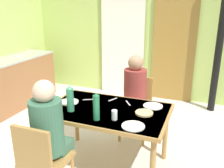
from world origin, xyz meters
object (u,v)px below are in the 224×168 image
(kitchen_counter, at_px, (12,83))
(chair_near_diner, at_px, (42,160))
(dining_table, at_px, (107,115))
(water_bottle_green_near, at_px, (96,107))
(person_far_diner, at_px, (135,88))
(person_near_diner, at_px, (48,125))
(water_bottle_green_far, at_px, (70,99))
(chair_far_diner, at_px, (137,104))

(kitchen_counter, distance_m, chair_near_diner, 2.70)
(kitchen_counter, xyz_separation_m, dining_table, (2.32, -1.02, 0.20))
(water_bottle_green_near, bearing_deg, person_far_diner, 82.10)
(kitchen_counter, xyz_separation_m, person_near_diner, (2.00, -1.67, 0.33))
(kitchen_counter, distance_m, water_bottle_green_near, 2.69)
(person_far_diner, bearing_deg, water_bottle_green_near, 82.10)
(kitchen_counter, xyz_separation_m, chair_near_diner, (2.00, -1.80, 0.05))
(person_near_diner, relative_size, water_bottle_green_far, 2.61)
(water_bottle_green_far, bearing_deg, water_bottle_green_near, -14.68)
(person_near_diner, bearing_deg, water_bottle_green_far, 94.11)
(chair_far_diner, relative_size, water_bottle_green_far, 2.95)
(water_bottle_green_near, height_order, water_bottle_green_far, water_bottle_green_near)
(water_bottle_green_near, bearing_deg, chair_near_diner, -122.35)
(person_far_diner, relative_size, water_bottle_green_far, 2.61)
(dining_table, bearing_deg, person_far_diner, 78.85)
(dining_table, height_order, person_far_diner, person_far_diner)
(person_far_diner, distance_m, water_bottle_green_far, 0.97)
(chair_far_diner, xyz_separation_m, person_far_diner, (-0.00, -0.14, 0.28))
(water_bottle_green_near, bearing_deg, chair_far_diner, 83.09)
(person_far_diner, xyz_separation_m, water_bottle_green_near, (-0.13, -0.93, 0.08))
(water_bottle_green_far, bearing_deg, person_far_diner, 59.98)
(person_far_diner, bearing_deg, person_near_diner, 70.90)
(person_far_diner, bearing_deg, water_bottle_green_far, 59.98)
(dining_table, distance_m, chair_near_diner, 0.86)
(chair_near_diner, height_order, person_near_diner, person_near_diner)
(water_bottle_green_near, bearing_deg, kitchen_counter, 150.84)
(chair_near_diner, xyz_separation_m, person_far_diner, (0.45, 1.44, 0.28))
(kitchen_counter, height_order, chair_near_diner, kitchen_counter)
(chair_far_diner, height_order, water_bottle_green_near, water_bottle_green_near)
(dining_table, relative_size, chair_far_diner, 1.57)
(dining_table, distance_m, water_bottle_green_far, 0.45)
(chair_far_diner, bearing_deg, chair_near_diner, 74.03)
(chair_near_diner, bearing_deg, person_far_diner, 72.60)
(dining_table, distance_m, person_far_diner, 0.68)
(chair_near_diner, distance_m, water_bottle_green_far, 0.70)
(chair_far_diner, height_order, person_far_diner, person_far_diner)
(chair_far_diner, xyz_separation_m, water_bottle_green_near, (-0.13, -1.07, 0.37))
(chair_near_diner, relative_size, chair_far_diner, 1.00)
(person_far_diner, xyz_separation_m, water_bottle_green_far, (-0.48, -0.84, 0.08))
(water_bottle_green_near, relative_size, water_bottle_green_far, 1.01)
(chair_near_diner, bearing_deg, dining_table, 67.73)
(chair_far_diner, xyz_separation_m, person_near_diner, (-0.45, -1.44, 0.28))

